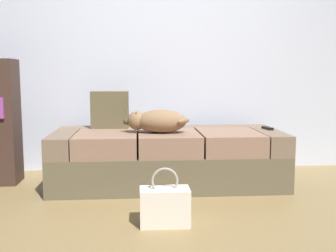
{
  "coord_description": "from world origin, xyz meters",
  "views": [
    {
      "loc": [
        -0.26,
        -2.41,
        0.97
      ],
      "look_at": [
        0.0,
        1.08,
        0.52
      ],
      "focal_mm": 43.63,
      "sensor_mm": 36.0,
      "label": 1
    }
  ],
  "objects": [
    {
      "name": "ground_plane",
      "position": [
        0.0,
        0.0,
        0.0
      ],
      "size": [
        10.0,
        10.0,
        0.0
      ],
      "primitive_type": "plane",
      "color": "olive"
    },
    {
      "name": "tv_remote",
      "position": [
        0.91,
        1.16,
        0.48
      ],
      "size": [
        0.07,
        0.16,
        0.02
      ],
      "primitive_type": "cube",
      "rotation": [
        0.0,
        0.0,
        0.17
      ],
      "color": "black",
      "rests_on": "couch"
    },
    {
      "name": "handbag",
      "position": [
        -0.09,
        0.13,
        0.13
      ],
      "size": [
        0.32,
        0.18,
        0.38
      ],
      "color": "silver",
      "rests_on": "ground"
    },
    {
      "name": "couch",
      "position": [
        0.0,
        1.13,
        0.24
      ],
      "size": [
        1.98,
        0.86,
        0.47
      ],
      "color": "brown",
      "rests_on": "ground"
    },
    {
      "name": "back_wall",
      "position": [
        0.0,
        1.78,
        1.4
      ],
      "size": [
        6.4,
        0.1,
        2.8
      ],
      "primitive_type": "cube",
      "color": "silver",
      "rests_on": "ground"
    },
    {
      "name": "throw_pillow",
      "position": [
        -0.52,
        1.35,
        0.64
      ],
      "size": [
        0.35,
        0.14,
        0.34
      ],
      "primitive_type": "cube",
      "rotation": [
        0.0,
        0.0,
        -0.05
      ],
      "color": "brown",
      "rests_on": "couch"
    },
    {
      "name": "dog_tan",
      "position": [
        -0.1,
        1.02,
        0.57
      ],
      "size": [
        0.58,
        0.31,
        0.2
      ],
      "color": "olive",
      "rests_on": "couch"
    }
  ]
}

